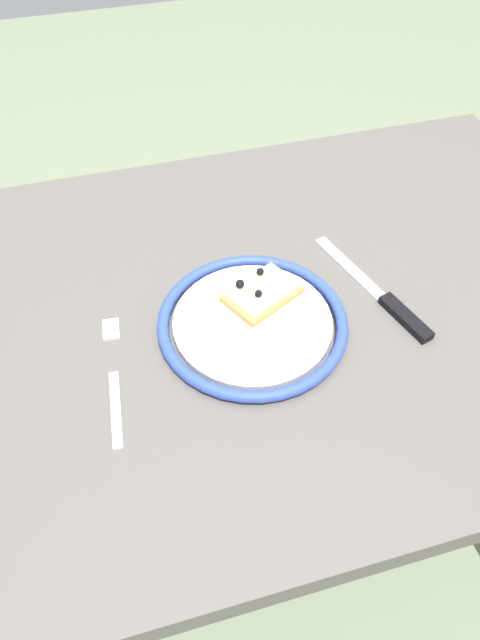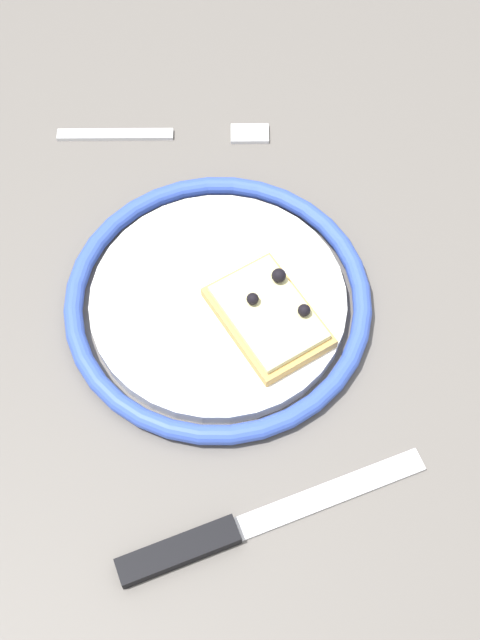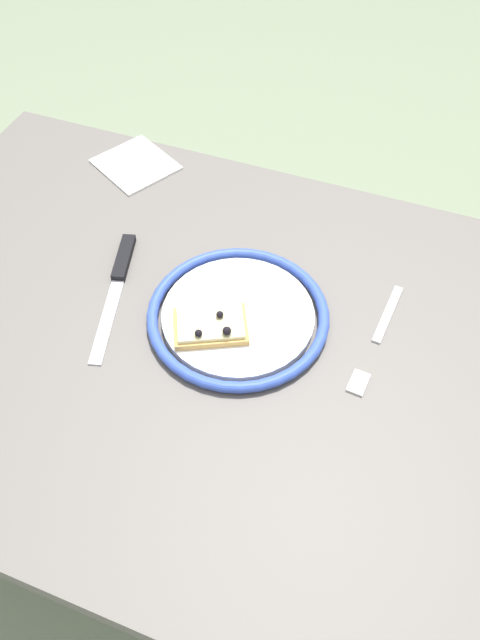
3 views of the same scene
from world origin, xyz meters
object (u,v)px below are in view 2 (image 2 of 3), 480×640
(plate, at_px, (218,301))
(pizza_slice_near, at_px, (268,315))
(fork, at_px, (166,134))
(dining_table, at_px, (261,337))
(knife, at_px, (221,535))

(plate, height_order, pizza_slice_near, pizza_slice_near)
(pizza_slice_near, bearing_deg, plate, -122.61)
(pizza_slice_near, bearing_deg, fork, -161.36)
(dining_table, bearing_deg, pizza_slice_near, -0.40)
(pizza_slice_near, height_order, fork, pizza_slice_near)
(pizza_slice_near, xyz_separation_m, fork, (-0.22, -0.07, -0.02))
(pizza_slice_near, xyz_separation_m, knife, (0.17, -0.05, -0.02))
(knife, bearing_deg, pizza_slice_near, 162.94)
(plate, relative_size, knife, 1.09)
(dining_table, distance_m, plate, 0.10)
(dining_table, height_order, plate, plate)
(plate, distance_m, knife, 0.20)
(plate, xyz_separation_m, fork, (-0.19, -0.03, -0.01))
(knife, distance_m, fork, 0.39)
(plate, bearing_deg, fork, -169.80)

